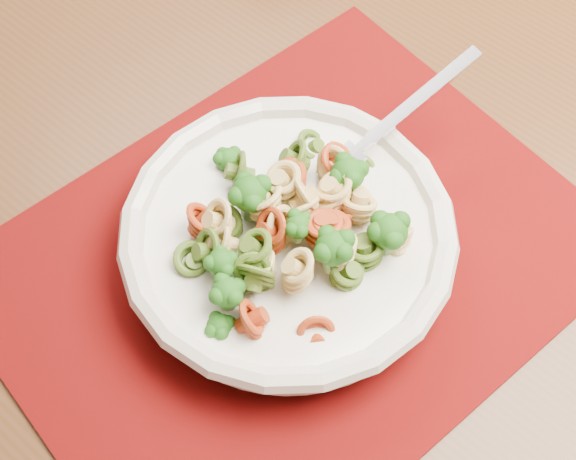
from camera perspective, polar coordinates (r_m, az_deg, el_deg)
dining_table at (r=0.74m, az=-11.04°, el=-3.69°), size 1.77×1.45×0.70m
placemat at (r=0.64m, az=0.33°, el=-2.21°), size 0.51×0.43×0.00m
pasta_bowl at (r=0.61m, az=-0.00°, el=-0.49°), size 0.26×0.26×0.05m
pasta_broccoli_heap at (r=0.60m, az=0.00°, el=0.29°), size 0.22×0.22×0.06m
fork at (r=0.63m, az=4.12°, el=5.01°), size 0.18×0.04×0.08m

